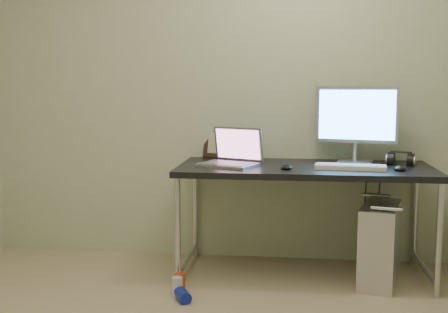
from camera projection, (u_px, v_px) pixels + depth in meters
wall_back at (222, 90)px, 4.11m from camera, size 3.50×0.02×2.50m
desk at (305, 177)px, 3.75m from camera, size 1.68×0.74×0.75m
tower_computer at (380, 244)px, 3.64m from camera, size 0.34×0.54×0.55m
cable_a at (365, 209)px, 4.04m from camera, size 0.01×0.16×0.69m
cable_b at (378, 212)px, 4.01m from camera, size 0.02×0.11×0.71m
can_red at (180, 282)px, 3.51m from camera, size 0.09×0.09×0.12m
can_white at (177, 287)px, 3.43m from camera, size 0.08×0.08×0.12m
can_blue at (183, 295)px, 3.35m from camera, size 0.13×0.15×0.07m
laptop at (232, 156)px, 3.77m from camera, size 0.45×0.41×0.25m
monitor at (356, 118)px, 3.85m from camera, size 0.56×0.21×0.53m
keyboard at (350, 167)px, 3.60m from camera, size 0.46×0.20×0.03m
mouse_right at (400, 167)px, 3.53m from camera, size 0.09×0.12×0.04m
mouse_left at (286, 166)px, 3.59m from camera, size 0.10×0.13×0.04m
headphones at (401, 160)px, 3.77m from camera, size 0.20×0.11×0.12m
picture_frame at (222, 143)px, 4.13m from camera, size 0.29×0.16×0.22m
webcam at (247, 147)px, 4.04m from camera, size 0.04×0.03×0.13m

